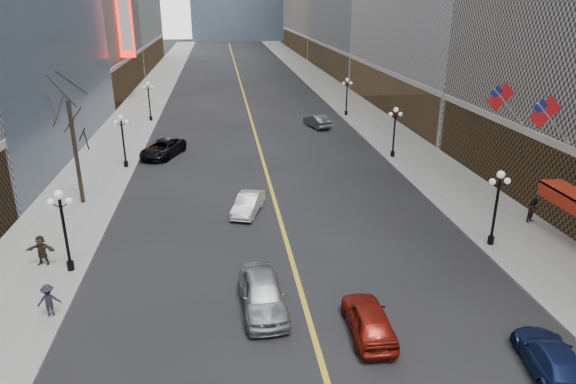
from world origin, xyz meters
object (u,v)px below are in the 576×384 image
object	(u,v)px
streetlamp_west_1	(63,222)
car_nb_near	(263,294)
car_nb_mid	(248,204)
car_sb_far	(317,121)
streetlamp_west_2	(123,135)
streetlamp_east_2	(395,127)
streetlamp_west_3	(149,97)
car_sb_near	(552,359)
car_nb_far	(163,148)
streetlamp_east_1	(497,200)
streetlamp_east_3	(347,93)
car_sb_mid	(369,319)

from	to	relation	value
streetlamp_west_1	car_nb_near	size ratio (longest dim) A/B	0.91
car_nb_mid	car_sb_far	world-z (taller)	car_sb_far
streetlamp_west_2	car_nb_mid	bearing A→B (deg)	-48.67
streetlamp_east_2	car_nb_mid	xyz separation A→B (m)	(-13.80, -11.14, -2.24)
streetlamp_east_2	streetlamp_west_3	bearing A→B (deg)	142.67
streetlamp_east_2	car_nb_mid	size ratio (longest dim) A/B	1.12
car_sb_near	car_sb_far	bearing A→B (deg)	-76.90
streetlamp_west_3	car_sb_far	size ratio (longest dim) A/B	1.05
car_nb_near	car_sb_near	xyz separation A→B (m)	(10.67, -5.80, -0.18)
car_sb_far	streetlamp_east_2	bearing A→B (deg)	93.50
car_nb_mid	car_nb_far	world-z (taller)	car_nb_far
car_nb_far	car_nb_near	bearing A→B (deg)	-53.34
streetlamp_east_1	car_nb_near	world-z (taller)	streetlamp_east_1
streetlamp_east_3	car_nb_near	distance (m)	43.12
streetlamp_west_2	car_nb_far	xyz separation A→B (m)	(2.80, 3.26, -2.14)
streetlamp_east_1	car_nb_mid	bearing A→B (deg)	153.58
streetlamp_west_2	car_sb_far	bearing A→B (deg)	33.75
streetlamp_west_1	car_sb_far	size ratio (longest dim) A/B	1.05
streetlamp_east_3	car_sb_near	world-z (taller)	streetlamp_east_3
streetlamp_west_1	streetlamp_west_3	bearing A→B (deg)	90.00
streetlamp_west_1	streetlamp_west_2	bearing A→B (deg)	90.00
streetlamp_east_3	streetlamp_west_3	world-z (taller)	same
streetlamp_east_3	car_nb_far	bearing A→B (deg)	-144.69
streetlamp_west_3	car_sb_near	bearing A→B (deg)	-66.29
streetlamp_west_2	streetlamp_west_3	size ratio (longest dim) A/B	1.00
car_nb_near	car_nb_mid	distance (m)	11.66
car_nb_far	car_sb_far	world-z (taller)	car_nb_far
streetlamp_west_1	car_nb_mid	world-z (taller)	streetlamp_west_1
streetlamp_east_1	car_nb_far	bearing A→B (deg)	134.37
streetlamp_east_2	streetlamp_west_1	xyz separation A→B (m)	(-23.60, -18.00, 0.00)
car_nb_far	car_sb_near	world-z (taller)	car_nb_far
streetlamp_east_3	car_nb_mid	world-z (taller)	streetlamp_east_3
streetlamp_west_2	car_nb_far	bearing A→B (deg)	49.38
streetlamp_east_3	streetlamp_west_1	distance (m)	43.05
car_sb_mid	car_sb_far	bearing A→B (deg)	-95.72
streetlamp_east_2	streetlamp_east_3	world-z (taller)	same
streetlamp_east_1	car_nb_near	xyz separation A→B (m)	(-13.80, -4.80, -2.05)
streetlamp_east_1	car_nb_far	size ratio (longest dim) A/B	0.83
car_nb_mid	streetlamp_west_3	bearing A→B (deg)	126.93
car_sb_mid	car_nb_far	bearing A→B (deg)	-66.81
car_sb_mid	car_sb_far	xyz separation A→B (m)	(4.77, 37.88, -0.03)
streetlamp_east_1	streetlamp_east_3	world-z (taller)	same
streetlamp_west_1	streetlamp_west_3	xyz separation A→B (m)	(0.00, 36.00, 0.00)
car_nb_far	car_sb_far	bearing A→B (deg)	51.82
car_sb_near	streetlamp_east_1	bearing A→B (deg)	-95.50
streetlamp_east_1	streetlamp_east_2	distance (m)	18.00
streetlamp_east_3	car_sb_mid	xyz separation A→B (m)	(-9.44, -43.23, -2.16)
streetlamp_east_3	car_sb_near	bearing A→B (deg)	-93.85
car_sb_far	car_sb_near	bearing A→B (deg)	75.37
streetlamp_west_2	car_nb_mid	distance (m)	15.01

